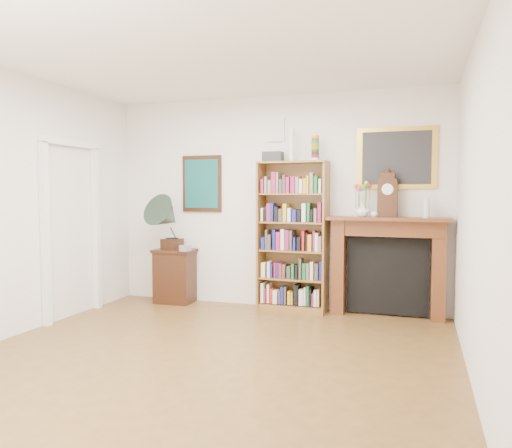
{
  "coord_description": "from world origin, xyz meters",
  "views": [
    {
      "loc": [
        1.84,
        -3.88,
        1.52
      ],
      "look_at": [
        0.03,
        1.6,
        1.16
      ],
      "focal_mm": 35.0,
      "sensor_mm": 36.0,
      "label": 1
    }
  ],
  "objects_px": {
    "bookshelf": "(293,228)",
    "gramophone": "(167,218)",
    "fireplace": "(388,258)",
    "cd_stack": "(185,248)",
    "bottle_left": "(426,207)",
    "teacup": "(374,214)",
    "flower_vase": "(362,210)",
    "bottle_right": "(428,209)",
    "mantel_clock": "(388,196)",
    "side_cabinet": "(175,276)"
  },
  "relations": [
    {
      "from": "cd_stack",
      "to": "bottle_right",
      "type": "xyz_separation_m",
      "value": [
        3.06,
        0.21,
        0.55
      ]
    },
    {
      "from": "mantel_clock",
      "to": "bottle_left",
      "type": "bearing_deg",
      "value": -0.5
    },
    {
      "from": "teacup",
      "to": "mantel_clock",
      "type": "bearing_deg",
      "value": 17.95
    },
    {
      "from": "side_cabinet",
      "to": "bookshelf",
      "type": "bearing_deg",
      "value": -0.83
    },
    {
      "from": "side_cabinet",
      "to": "flower_vase",
      "type": "height_order",
      "value": "flower_vase"
    },
    {
      "from": "teacup",
      "to": "cd_stack",
      "type": "bearing_deg",
      "value": -176.04
    },
    {
      "from": "teacup",
      "to": "flower_vase",
      "type": "bearing_deg",
      "value": 167.03
    },
    {
      "from": "bottle_left",
      "to": "teacup",
      "type": "bearing_deg",
      "value": -179.38
    },
    {
      "from": "fireplace",
      "to": "bottle_right",
      "type": "bearing_deg",
      "value": -4.63
    },
    {
      "from": "fireplace",
      "to": "flower_vase",
      "type": "relative_size",
      "value": 9.21
    },
    {
      "from": "bookshelf",
      "to": "fireplace",
      "type": "distance_m",
      "value": 1.23
    },
    {
      "from": "side_cabinet",
      "to": "teacup",
      "type": "relative_size",
      "value": 9.28
    },
    {
      "from": "fireplace",
      "to": "cd_stack",
      "type": "relative_size",
      "value": 12.25
    },
    {
      "from": "fireplace",
      "to": "cd_stack",
      "type": "xyz_separation_m",
      "value": [
        -2.61,
        -0.26,
        0.05
      ]
    },
    {
      "from": "mantel_clock",
      "to": "fireplace",
      "type": "bearing_deg",
      "value": 85.19
    },
    {
      "from": "side_cabinet",
      "to": "fireplace",
      "type": "xyz_separation_m",
      "value": [
        2.85,
        0.11,
        0.36
      ]
    },
    {
      "from": "bottle_left",
      "to": "side_cabinet",
      "type": "bearing_deg",
      "value": -179.57
    },
    {
      "from": "flower_vase",
      "to": "bottle_left",
      "type": "relative_size",
      "value": 0.67
    },
    {
      "from": "side_cabinet",
      "to": "cd_stack",
      "type": "bearing_deg",
      "value": -34.39
    },
    {
      "from": "fireplace",
      "to": "cd_stack",
      "type": "bearing_deg",
      "value": -172.28
    },
    {
      "from": "fireplace",
      "to": "teacup",
      "type": "relative_size",
      "value": 18.33
    },
    {
      "from": "side_cabinet",
      "to": "bottle_left",
      "type": "height_order",
      "value": "bottle_left"
    },
    {
      "from": "side_cabinet",
      "to": "gramophone",
      "type": "distance_m",
      "value": 0.81
    },
    {
      "from": "side_cabinet",
      "to": "cd_stack",
      "type": "xyz_separation_m",
      "value": [
        0.24,
        -0.15,
        0.41
      ]
    },
    {
      "from": "teacup",
      "to": "bottle_right",
      "type": "xyz_separation_m",
      "value": [
        0.61,
        0.04,
        0.07
      ]
    },
    {
      "from": "gramophone",
      "to": "mantel_clock",
      "type": "relative_size",
      "value": 1.43
    },
    {
      "from": "bookshelf",
      "to": "gramophone",
      "type": "bearing_deg",
      "value": -172.25
    },
    {
      "from": "mantel_clock",
      "to": "bottle_left",
      "type": "height_order",
      "value": "mantel_clock"
    },
    {
      "from": "side_cabinet",
      "to": "cd_stack",
      "type": "distance_m",
      "value": 0.5
    },
    {
      "from": "bookshelf",
      "to": "gramophone",
      "type": "distance_m",
      "value": 1.73
    },
    {
      "from": "bookshelf",
      "to": "bottle_left",
      "type": "bearing_deg",
      "value": 2.3
    },
    {
      "from": "fireplace",
      "to": "gramophone",
      "type": "height_order",
      "value": "gramophone"
    },
    {
      "from": "bookshelf",
      "to": "cd_stack",
      "type": "height_order",
      "value": "bookshelf"
    },
    {
      "from": "cd_stack",
      "to": "fireplace",
      "type": "bearing_deg",
      "value": 5.75
    },
    {
      "from": "cd_stack",
      "to": "bottle_left",
      "type": "xyz_separation_m",
      "value": [
        3.05,
        0.18,
        0.57
      ]
    },
    {
      "from": "bottle_left",
      "to": "fireplace",
      "type": "bearing_deg",
      "value": 168.81
    },
    {
      "from": "gramophone",
      "to": "teacup",
      "type": "xyz_separation_m",
      "value": [
        2.74,
        0.13,
        0.09
      ]
    },
    {
      "from": "gramophone",
      "to": "flower_vase",
      "type": "xyz_separation_m",
      "value": [
        2.59,
        0.16,
        0.14
      ]
    },
    {
      "from": "mantel_clock",
      "to": "bottle_right",
      "type": "height_order",
      "value": "mantel_clock"
    },
    {
      "from": "bookshelf",
      "to": "mantel_clock",
      "type": "distance_m",
      "value": 1.24
    },
    {
      "from": "cd_stack",
      "to": "bottle_left",
      "type": "bearing_deg",
      "value": 3.31
    },
    {
      "from": "bookshelf",
      "to": "mantel_clock",
      "type": "xyz_separation_m",
      "value": [
        1.17,
        0.03,
        0.41
      ]
    },
    {
      "from": "bookshelf",
      "to": "flower_vase",
      "type": "xyz_separation_m",
      "value": [
        0.87,
        0.01,
        0.24
      ]
    },
    {
      "from": "cd_stack",
      "to": "mantel_clock",
      "type": "bearing_deg",
      "value": 4.8
    },
    {
      "from": "mantel_clock",
      "to": "teacup",
      "type": "xyz_separation_m",
      "value": [
        -0.15,
        -0.05,
        -0.23
      ]
    },
    {
      "from": "fireplace",
      "to": "teacup",
      "type": "distance_m",
      "value": 0.56
    },
    {
      "from": "teacup",
      "to": "fireplace",
      "type": "bearing_deg",
      "value": 30.6
    },
    {
      "from": "cd_stack",
      "to": "flower_vase",
      "type": "relative_size",
      "value": 0.75
    },
    {
      "from": "bookshelf",
      "to": "flower_vase",
      "type": "height_order",
      "value": "bookshelf"
    },
    {
      "from": "bookshelf",
      "to": "cd_stack",
      "type": "bearing_deg",
      "value": -169.58
    }
  ]
}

